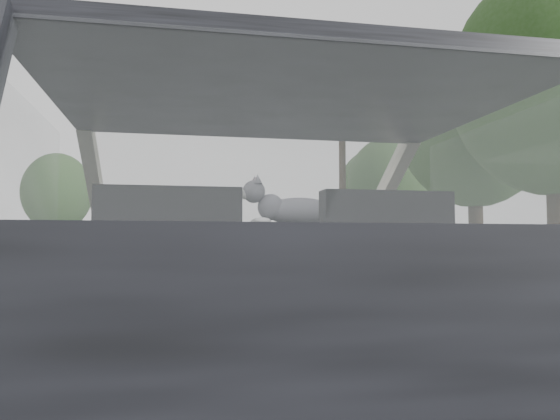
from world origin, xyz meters
name	(u,v)px	position (x,y,z in m)	size (l,w,h in m)	color
subject_car	(264,283)	(0.00, 0.00, 0.72)	(1.80, 4.00, 1.45)	black
dashboard	(246,252)	(0.00, 0.62, 0.85)	(1.58, 0.45, 0.30)	black
driver_seat	(169,247)	(-0.40, -0.29, 0.88)	(0.50, 0.72, 0.42)	black
passenger_seat	(377,247)	(0.40, -0.29, 0.88)	(0.50, 0.72, 0.42)	black
steering_wheel	(170,239)	(-0.40, 0.33, 0.92)	(0.36, 0.36, 0.04)	black
cat	(301,210)	(0.32, 0.65, 1.09)	(0.61, 0.19, 0.27)	slate
guardrail	(375,259)	(4.30, 10.00, 0.58)	(0.05, 90.00, 0.32)	gray
other_car	(160,249)	(-1.10, 25.35, 0.75)	(1.80, 4.57, 1.50)	#A8A8AA
highway_sign	(305,237)	(5.93, 23.79, 1.31)	(0.10, 1.05, 2.62)	#0E4B17
utility_pole	(342,162)	(6.24, 18.67, 4.27)	(0.28, 0.28, 8.54)	#3F2F1F
tree_0	(555,126)	(9.65, 10.52, 4.12)	(5.44, 5.44, 8.24)	#203D16
tree_1	(474,155)	(10.68, 16.28, 4.31)	(5.69, 5.69, 8.62)	#203D16
tree_2	(389,202)	(10.42, 24.08, 3.16)	(4.17, 4.17, 6.32)	#203D16
tree_3	(374,205)	(14.19, 36.16, 3.94)	(5.20, 5.20, 7.88)	#203D16
tree_6	(57,208)	(-7.96, 35.21, 3.38)	(4.46, 4.46, 6.75)	#203D16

